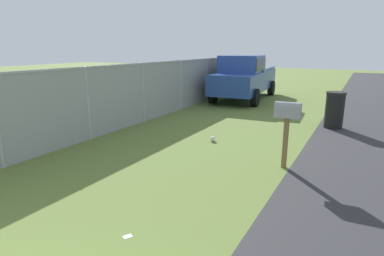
# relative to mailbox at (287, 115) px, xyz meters

# --- Properties ---
(mailbox) EXTENTS (0.23, 0.52, 1.38)m
(mailbox) POSITION_rel_mailbox_xyz_m (0.00, 0.00, 0.00)
(mailbox) COLOR brown
(mailbox) RESTS_ON ground
(pickup_truck) EXTENTS (5.58, 2.48, 2.09)m
(pickup_truck) POSITION_rel_mailbox_xyz_m (8.07, 3.80, -0.00)
(pickup_truck) COLOR #284793
(pickup_truck) RESTS_ON ground
(trash_bin) EXTENTS (0.58, 0.58, 1.12)m
(trash_bin) POSITION_rel_mailbox_xyz_m (4.13, -0.56, -0.54)
(trash_bin) COLOR black
(trash_bin) RESTS_ON ground
(fence_section) EXTENTS (14.54, 0.07, 1.96)m
(fence_section) POSITION_rel_mailbox_xyz_m (1.99, 5.12, -0.06)
(fence_section) COLOR #9EA3A8
(fence_section) RESTS_ON ground
(litter_bag_midfield_b) EXTENTS (0.14, 0.14, 0.14)m
(litter_bag_midfield_b) POSITION_rel_mailbox_xyz_m (1.00, 2.10, -1.04)
(litter_bag_midfield_b) COLOR silver
(litter_bag_midfield_b) RESTS_ON ground
(litter_wrapper_midfield_a) EXTENTS (0.15, 0.13, 0.01)m
(litter_wrapper_midfield_a) POSITION_rel_mailbox_xyz_m (-3.54, 1.22, -1.11)
(litter_wrapper_midfield_a) COLOR silver
(litter_wrapper_midfield_a) RESTS_ON ground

